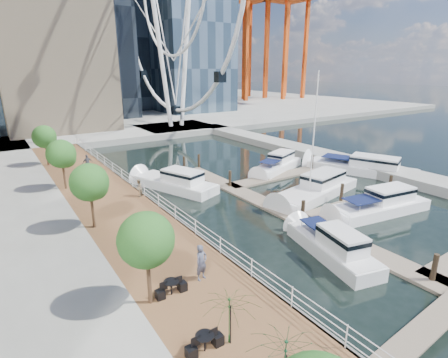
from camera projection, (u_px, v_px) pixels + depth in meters
The scene contains 15 objects.
ground at pixel (368, 283), 19.81m from camera, with size 520.00×520.00×0.00m, color black.
boardwalk at pixel (124, 221), 26.71m from camera, with size 6.00×60.00×1.00m, color brown.
seawall at pixel (160, 212), 28.31m from camera, with size 0.25×60.00×1.00m, color #595954.
land_far at pixel (54, 109), 100.27m from camera, with size 200.00×114.00×1.00m, color gray.
breakwater at pixel (327, 157), 46.14m from camera, with size 4.00×60.00×1.00m, color gray.
pier at pixel (176, 128), 68.23m from camera, with size 14.00×12.00×1.00m, color gray.
railing at pixel (159, 201), 27.95m from camera, with size 0.10×60.00×1.05m, color white, non-canonical shape.
floating_docks at pixel (325, 197), 31.80m from camera, with size 16.00×34.00×2.60m.
port_cranes at pixel (254, 45), 125.51m from camera, with size 40.00×52.00×38.00m.
street_trees at pixel (89, 183), 23.50m from camera, with size 2.60×42.60×4.60m.
yacht_foreground at pixel (378, 213), 29.41m from camera, with size 2.69×10.04×2.15m, color white, non-canonical shape.
pedestrian_near at pixel (201, 262), 18.14m from camera, with size 0.72×0.47×1.97m, color #43475A.
pedestrian_mid at pixel (139, 188), 30.20m from camera, with size 0.75×0.59×1.55m, color gray.
pedestrian_far at pixel (88, 163), 37.77m from camera, with size 1.05×0.44×1.80m, color #383B47.
moored_yachts at pixel (315, 195), 33.67m from camera, with size 27.85×33.81×11.50m.
Camera 1 is at (-16.37, -9.60, 11.59)m, focal length 28.00 mm.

